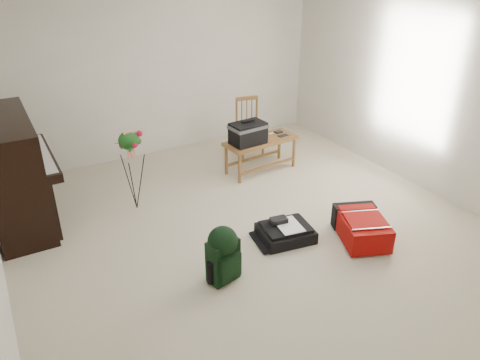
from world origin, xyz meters
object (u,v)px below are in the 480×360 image
piano (14,174)px  red_suitcase (359,225)px  black_duffel (285,232)px  bench (252,135)px  dining_chair (249,127)px  flower_stand (133,171)px  green_backpack (223,252)px

piano → red_suitcase: size_ratio=1.86×
piano → black_duffel: bearing=-36.7°
bench → black_duffel: (-0.52, -1.60, -0.48)m
dining_chair → black_duffel: (-0.83, -2.21, -0.33)m
bench → dining_chair: dining_chair is taller
black_duffel → flower_stand: 1.92m
bench → flower_stand: (-1.72, -0.15, -0.06)m
black_duffel → green_backpack: (-0.91, -0.28, 0.23)m
dining_chair → green_backpack: dining_chair is taller
dining_chair → flower_stand: 2.18m
bench → black_duffel: size_ratio=1.72×
piano → bench: size_ratio=1.40×
red_suitcase → black_duffel: red_suitcase is taller
bench → dining_chair: size_ratio=1.25×
red_suitcase → flower_stand: size_ratio=0.78×
bench → green_backpack: (-1.43, -1.88, -0.25)m
green_backpack → flower_stand: size_ratio=0.56×
dining_chair → green_backpack: 3.04m
black_duffel → green_backpack: green_backpack is taller
green_backpack → black_duffel: bearing=4.5°
piano → dining_chair: 3.29m
red_suitcase → flower_stand: flower_stand is taller
dining_chair → flower_stand: flower_stand is taller
green_backpack → piano: bearing=113.2°
flower_stand → black_duffel: bearing=-52.5°
flower_stand → piano: bearing=161.3°
dining_chair → black_duffel: 2.39m
dining_chair → red_suitcase: bearing=-80.2°
black_duffel → piano: bearing=152.2°
dining_chair → flower_stand: bearing=-146.7°
piano → flower_stand: size_ratio=1.45×
piano → bench: bearing=-4.1°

